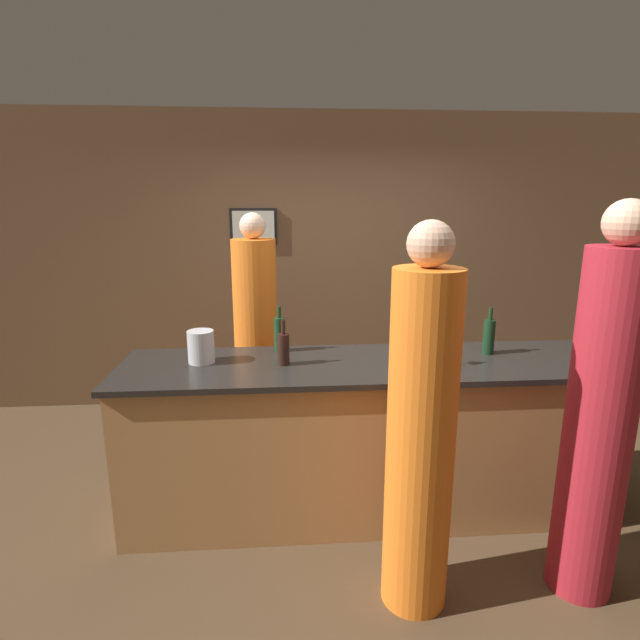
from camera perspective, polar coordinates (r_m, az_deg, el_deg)
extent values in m
plane|color=#4C3823|center=(3.58, 5.13, -20.40)|extent=(14.00, 14.00, 0.00)
cube|color=brown|center=(4.91, 1.80, 6.60)|extent=(8.00, 0.06, 2.80)
cube|color=black|center=(4.81, -7.61, 10.54)|extent=(0.44, 0.02, 0.34)
cube|color=silver|center=(4.80, -7.61, 10.53)|extent=(0.39, 0.00, 0.29)
cube|color=#B27F4C|center=(3.33, 5.31, -13.39)|extent=(3.01, 0.72, 0.98)
cube|color=black|center=(3.13, 5.51, -5.10)|extent=(3.07, 0.78, 0.03)
cylinder|color=orange|center=(3.86, -7.28, -3.65)|extent=(0.33, 0.33, 1.72)
sphere|color=beige|center=(3.70, -7.73, 10.63)|extent=(0.19, 0.19, 0.19)
cylinder|color=orange|center=(2.50, 11.39, -13.90)|extent=(0.33, 0.33, 1.70)
sphere|color=tan|center=(2.23, 12.54, 8.49)|extent=(0.21, 0.21, 0.21)
cylinder|color=maroon|center=(2.86, 29.20, -10.90)|extent=(0.32, 0.32, 1.79)
sphere|color=tan|center=(2.64, 31.73, 9.46)|extent=(0.21, 0.21, 0.21)
cylinder|color=#19381E|center=(3.31, -4.66, -1.67)|extent=(0.07, 0.07, 0.23)
cylinder|color=#19381E|center=(3.28, -4.71, 0.91)|extent=(0.03, 0.03, 0.08)
cylinder|color=black|center=(3.04, -4.19, -3.37)|extent=(0.07, 0.07, 0.19)
cylinder|color=black|center=(3.00, -4.24, -0.81)|extent=(0.03, 0.03, 0.09)
cylinder|color=black|center=(3.43, 18.72, -1.83)|extent=(0.08, 0.08, 0.23)
cylinder|color=black|center=(3.39, 18.92, 0.67)|extent=(0.03, 0.03, 0.08)
cylinder|color=silver|center=(3.16, -13.45, -2.98)|extent=(0.16, 0.16, 0.20)
cylinder|color=silver|center=(3.29, 28.26, -5.44)|extent=(0.05, 0.05, 0.00)
cylinder|color=silver|center=(3.27, 28.36, -4.58)|extent=(0.01, 0.01, 0.10)
cone|color=silver|center=(3.25, 28.51, -3.24)|extent=(0.06, 0.06, 0.06)
cylinder|color=silver|center=(3.17, 15.09, -4.91)|extent=(0.05, 0.05, 0.00)
cylinder|color=silver|center=(3.15, 15.15, -3.99)|extent=(0.01, 0.01, 0.10)
cone|color=silver|center=(3.13, 15.25, -2.43)|extent=(0.07, 0.07, 0.08)
cylinder|color=silver|center=(3.03, 12.40, -5.63)|extent=(0.05, 0.05, 0.00)
cylinder|color=silver|center=(3.01, 12.45, -4.70)|extent=(0.01, 0.01, 0.10)
cone|color=silver|center=(2.99, 12.53, -3.19)|extent=(0.07, 0.07, 0.07)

